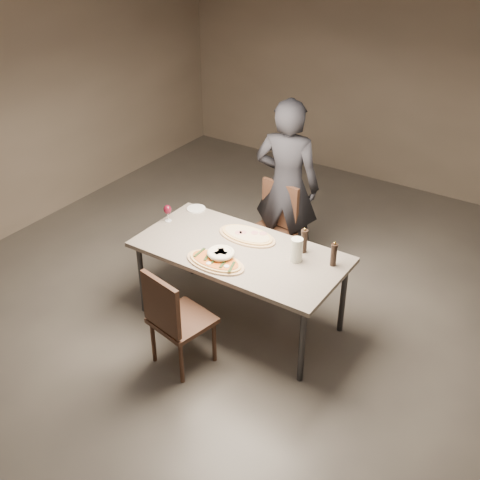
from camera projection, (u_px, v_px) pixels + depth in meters
The scene contains 14 objects.
room at pixel (240, 181), 4.76m from camera, with size 7.00×7.00×7.00m.
dining_table at pixel (240, 256), 5.12m from camera, with size 1.80×0.90×0.75m.
zucchini_pizza at pixel (215, 262), 4.91m from camera, with size 0.54×0.30×0.05m.
ham_pizza at pixel (247, 235), 5.27m from camera, with size 0.55×0.31×0.04m.
bread_basket at pixel (221, 254), 4.95m from camera, with size 0.23×0.23×0.08m.
oil_dish at pixel (220, 266), 4.87m from camera, with size 0.14×0.14×0.02m.
pepper_mill_left at pixel (334, 254), 4.84m from camera, with size 0.06×0.06×0.22m.
pepper_mill_right at pixel (304, 241), 5.02m from camera, with size 0.06×0.06×0.23m.
carafe at pixel (297, 250), 4.90m from camera, with size 0.10×0.10×0.21m.
wine_glass at pixel (168, 210), 5.47m from camera, with size 0.07×0.07×0.16m.
side_plate at pixel (196, 209), 5.72m from camera, with size 0.18×0.18×0.01m.
chair_near at pixel (174, 316), 4.71m from camera, with size 0.51×0.51×0.91m.
chair_far at pixel (273, 225), 5.93m from camera, with size 0.49×0.49×0.93m.
diner at pixel (287, 186), 5.85m from camera, with size 0.64×0.42×1.76m, color black.
Camera 1 is at (2.38, -3.60, 3.46)m, focal length 45.00 mm.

